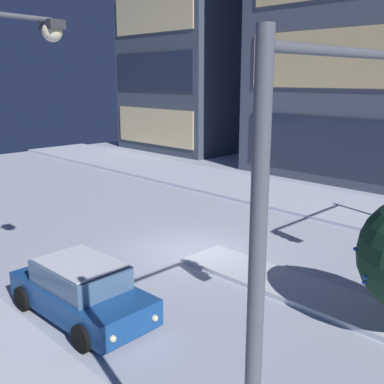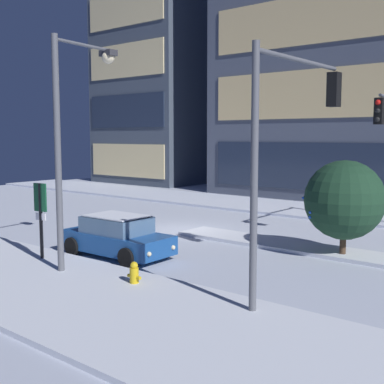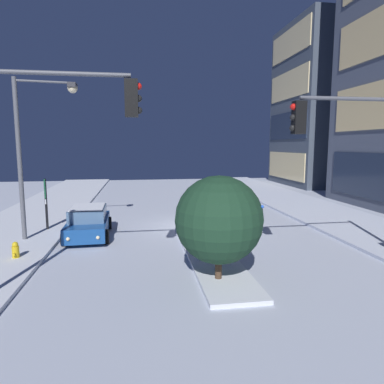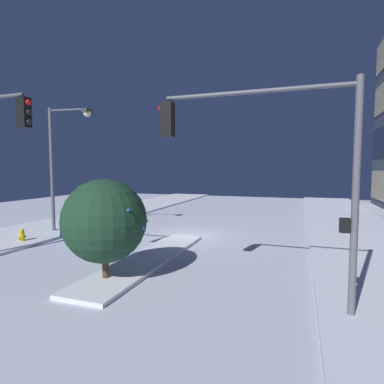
{
  "view_description": "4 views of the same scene",
  "coord_description": "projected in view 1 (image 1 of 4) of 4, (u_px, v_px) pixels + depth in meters",
  "views": [
    {
      "loc": [
        10.97,
        -10.78,
        6.0
      ],
      "look_at": [
        0.56,
        -0.5,
        2.37
      ],
      "focal_mm": 43.24,
      "sensor_mm": 36.0,
      "label": 1
    },
    {
      "loc": [
        14.53,
        -17.14,
        4.32
      ],
      "look_at": [
        -0.35,
        1.07,
        1.67
      ],
      "focal_mm": 46.75,
      "sensor_mm": 36.0,
      "label": 2
    },
    {
      "loc": [
        18.0,
        -2.72,
        4.42
      ],
      "look_at": [
        0.61,
        0.0,
        1.99
      ],
      "focal_mm": 32.03,
      "sensor_mm": 36.0,
      "label": 3
    },
    {
      "loc": [
        16.45,
        5.9,
        3.81
      ],
      "look_at": [
        1.47,
        0.71,
        2.63
      ],
      "focal_mm": 29.22,
      "sensor_mm": 36.0,
      "label": 4
    }
  ],
  "objects": [
    {
      "name": "median_strip",
      "position": [
        316.0,
        295.0,
        12.93
      ],
      "size": [
        9.0,
        1.8,
        0.14
      ],
      "primitive_type": "cube",
      "color": "silver",
      "rests_on": "ground"
    },
    {
      "name": "car_near",
      "position": [
        81.0,
        290.0,
        11.8
      ],
      "size": [
        4.35,
        2.12,
        1.49
      ],
      "rotation": [
        0.0,
        0.0,
        0.03
      ],
      "color": "#19478C",
      "rests_on": "ground"
    },
    {
      "name": "curb_strip_far",
      "position": [
        323.0,
        203.0,
        22.49
      ],
      "size": [
        52.0,
        5.2,
        0.14
      ],
      "primitive_type": "cube",
      "color": "silver",
      "rests_on": "ground"
    },
    {
      "name": "traffic_light_corner_near_right",
      "position": [
        345.0,
        197.0,
        5.87
      ],
      "size": [
        0.32,
        4.71,
        6.48
      ],
      "rotation": [
        0.0,
        0.0,
        1.57
      ],
      "color": "#565960",
      "rests_on": "ground"
    },
    {
      "name": "office_tower_secondary",
      "position": [
        194.0,
        45.0,
        38.84
      ],
      "size": [
        10.02,
        9.12,
        17.26
      ],
      "color": "#424C5B",
      "rests_on": "ground"
    },
    {
      "name": "ground",
      "position": [
        191.0,
        252.0,
        16.37
      ],
      "size": [
        52.0,
        52.0,
        0.0
      ],
      "primitive_type": "plane",
      "color": "silver"
    }
  ]
}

